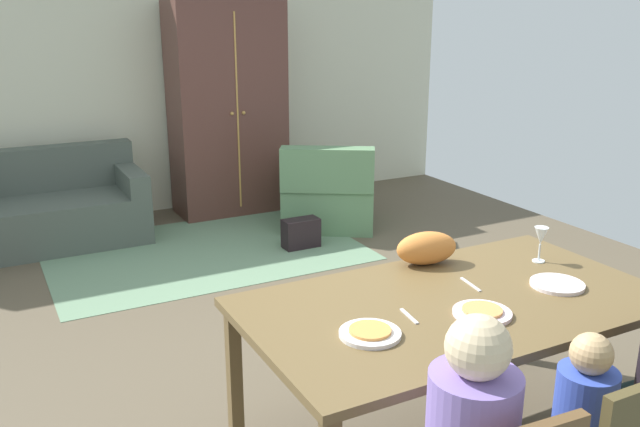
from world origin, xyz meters
name	(u,v)px	position (x,y,z in m)	size (l,w,h in m)	color
ground_plane	(290,322)	(0.00, 0.42, -0.01)	(6.65, 6.04, 0.02)	brown
back_wall	(158,78)	(0.00, 3.49, 1.35)	(6.65, 0.10, 2.70)	beige
dining_table	(454,313)	(0.09, -1.15, 0.70)	(1.90, 1.05, 0.76)	brown
plate_near_man	(370,334)	(-0.43, -1.27, 0.77)	(0.25, 0.25, 0.02)	white
pizza_near_man	(370,330)	(-0.43, -1.27, 0.78)	(0.17, 0.17, 0.01)	#DF9244
plate_near_child	(482,313)	(0.09, -1.33, 0.77)	(0.25, 0.25, 0.02)	white
pizza_near_child	(482,310)	(0.09, -1.33, 0.78)	(0.17, 0.17, 0.01)	#D7914D
plate_near_woman	(557,284)	(0.62, -1.25, 0.77)	(0.25, 0.25, 0.02)	silver
wine_glass	(541,237)	(0.78, -0.97, 0.89)	(0.07, 0.07, 0.19)	silver
fork	(409,316)	(-0.19, -1.20, 0.76)	(0.02, 0.15, 0.01)	silver
knife	(471,284)	(0.26, -1.05, 0.76)	(0.01, 0.17, 0.01)	silver
cat	(426,248)	(0.24, -0.73, 0.84)	(0.32, 0.16, 0.17)	orange
area_rug	(205,251)	(-0.07, 2.00, 0.00)	(2.60, 1.80, 0.01)	slate
couch	(44,211)	(-1.25, 2.86, 0.30)	(1.70, 0.86, 0.82)	#48524A
armchair	(329,193)	(1.24, 2.16, 0.32)	(1.17, 1.18, 0.82)	#5C835A
armoire	(228,109)	(0.58, 3.10, 1.05)	(1.10, 0.59, 2.10)	brown
handbag	(301,233)	(0.72, 1.70, 0.13)	(0.32, 0.16, 0.26)	black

